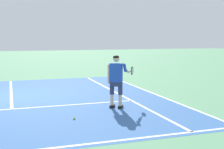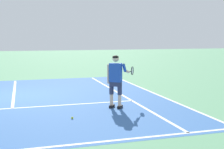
{
  "view_description": "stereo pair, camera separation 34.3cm",
  "coord_description": "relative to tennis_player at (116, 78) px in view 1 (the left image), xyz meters",
  "views": [
    {
      "loc": [
        0.0,
        -12.09,
        2.29
      ],
      "look_at": [
        3.2,
        -2.59,
        1.05
      ],
      "focal_mm": 48.84,
      "sensor_mm": 36.0,
      "label": 1
    },
    {
      "loc": [
        0.33,
        -12.19,
        2.29
      ],
      "look_at": [
        3.2,
        -2.59,
        1.05
      ],
      "focal_mm": 48.84,
      "sensor_mm": 36.0,
      "label": 2
    }
  ],
  "objects": [
    {
      "name": "ground_plane",
      "position": [
        -3.23,
        2.97,
        -0.99
      ],
      "size": [
        80.0,
        80.0,
        0.0
      ],
      "primitive_type": "plane",
      "color": "#609E70"
    },
    {
      "name": "line_centre_service",
      "position": [
        -3.23,
        4.1,
        -0.99
      ],
      "size": [
        0.1,
        6.4,
        0.01
      ],
      "primitive_type": "cube",
      "color": "white",
      "rests_on": "ground"
    },
    {
      "name": "court_inner_surface",
      "position": [
        -3.23,
        2.17,
        -0.99
      ],
      "size": [
        10.98,
        10.68,
        0.0
      ],
      "primitive_type": "cube",
      "color": "#3866A8",
      "rests_on": "ground"
    },
    {
      "name": "line_service",
      "position": [
        -3.23,
        0.9,
        -0.99
      ],
      "size": [
        8.23,
        0.1,
        0.01
      ],
      "primitive_type": "cube",
      "color": "white",
      "rests_on": "ground"
    },
    {
      "name": "tennis_player",
      "position": [
        0.0,
        0.0,
        0.0
      ],
      "size": [
        1.1,
        0.85,
        1.71
      ],
      "color": "black",
      "rests_on": "ground"
    },
    {
      "name": "line_doubles_right",
      "position": [
        2.26,
        2.17,
        -0.99
      ],
      "size": [
        0.1,
        10.28,
        0.01
      ],
      "primitive_type": "cube",
      "color": "white",
      "rests_on": "ground"
    },
    {
      "name": "tennis_ball_near_feet",
      "position": [
        -1.58,
        -0.93,
        -0.96
      ],
      "size": [
        0.07,
        0.07,
        0.07
      ],
      "primitive_type": "sphere",
      "color": "#CCE02D",
      "rests_on": "ground"
    },
    {
      "name": "line_singles_right",
      "position": [
        0.89,
        2.17,
        -0.99
      ],
      "size": [
        0.1,
        10.28,
        0.01
      ],
      "primitive_type": "cube",
      "color": "white",
      "rests_on": "ground"
    }
  ]
}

